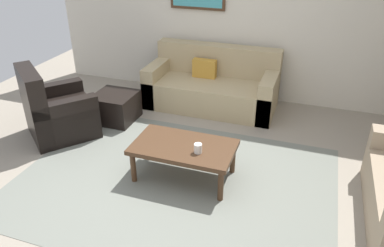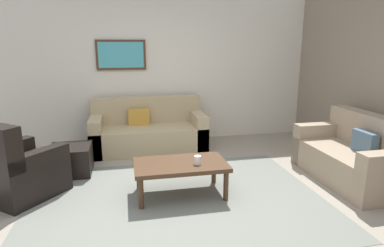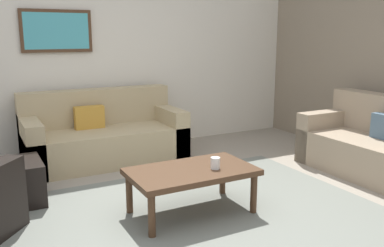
{
  "view_description": "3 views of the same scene",
  "coord_description": "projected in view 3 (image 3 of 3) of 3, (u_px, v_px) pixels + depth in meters",
  "views": [
    {
      "loc": [
        1.28,
        -3.09,
        2.52
      ],
      "look_at": [
        0.12,
        0.27,
        0.61
      ],
      "focal_mm": 35.09,
      "sensor_mm": 36.0,
      "label": 1
    },
    {
      "loc": [
        -0.55,
        -3.46,
        1.77
      ],
      "look_at": [
        0.22,
        0.19,
        0.87
      ],
      "focal_mm": 30.26,
      "sensor_mm": 36.0,
      "label": 2
    },
    {
      "loc": [
        -1.55,
        -2.92,
        1.56
      ],
      "look_at": [
        0.26,
        0.48,
        0.73
      ],
      "focal_mm": 38.54,
      "sensor_mm": 36.0,
      "label": 3
    }
  ],
  "objects": [
    {
      "name": "couch_main",
      "position": [
        103.0,
        137.0,
        5.23
      ],
      "size": [
        1.93,
        0.91,
        0.88
      ],
      "color": "tan",
      "rests_on": "ground_plane"
    },
    {
      "name": "cup",
      "position": [
        215.0,
        163.0,
        3.62
      ],
      "size": [
        0.08,
        0.08,
        0.1
      ],
      "primitive_type": "cylinder",
      "color": "white",
      "rests_on": "coffee_table"
    },
    {
      "name": "ottoman",
      "position": [
        11.0,
        183.0,
        3.86
      ],
      "size": [
        0.56,
        0.56,
        0.4
      ],
      "primitive_type": "cube",
      "color": "black",
      "rests_on": "ground_plane"
    },
    {
      "name": "coffee_table",
      "position": [
        191.0,
        174.0,
        3.63
      ],
      "size": [
        1.1,
        0.64,
        0.41
      ],
      "color": "#472D1C",
      "rests_on": "ground_plane"
    },
    {
      "name": "rear_partition",
      "position": [
        101.0,
        47.0,
        5.51
      ],
      "size": [
        6.0,
        0.12,
        2.8
      ],
      "primitive_type": "cube",
      "color": "silver",
      "rests_on": "ground_plane"
    },
    {
      "name": "area_rug",
      "position": [
        191.0,
        219.0,
        3.56
      ],
      "size": [
        3.42,
        2.52,
        0.01
      ],
      "primitive_type": "cube",
      "color": "slate",
      "rests_on": "ground_plane"
    },
    {
      "name": "framed_artwork",
      "position": [
        57.0,
        31.0,
        5.13
      ],
      "size": [
        0.87,
        0.04,
        0.52
      ],
      "color": "#472D1C"
    },
    {
      "name": "couch_loveseat",
      "position": [
        377.0,
        147.0,
        4.72
      ],
      "size": [
        0.85,
        1.58,
        0.88
      ],
      "color": "gray",
      "rests_on": "ground_plane"
    },
    {
      "name": "ground_plane",
      "position": [
        191.0,
        220.0,
        3.56
      ],
      "size": [
        8.0,
        8.0,
        0.0
      ],
      "primitive_type": "plane",
      "color": "gray"
    }
  ]
}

